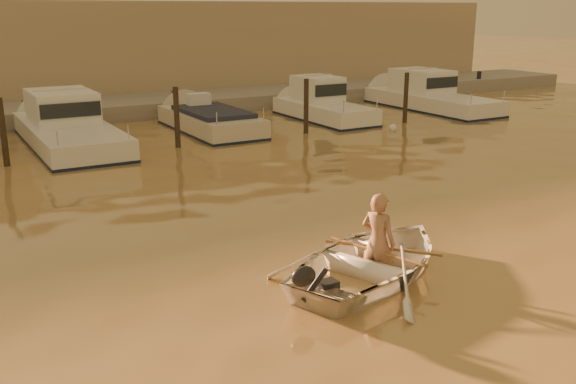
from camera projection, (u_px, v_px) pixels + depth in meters
ground_plane at (505, 306)px, 9.98m from camera, size 160.00×160.00×0.00m
dinghy at (375, 259)px, 11.06m from camera, size 4.67×4.09×0.81m
person at (378, 242)px, 11.06m from camera, size 0.64×0.75×1.75m
outboard_motor at (327, 289)px, 9.91m from camera, size 0.98×0.72×0.70m
oar_port at (382, 248)px, 11.21m from camera, size 1.26×1.75×0.13m
oar_starboard at (376, 251)px, 11.06m from camera, size 0.54×2.06×0.13m
moored_boat_2 at (68, 127)px, 21.58m from camera, size 2.53×8.38×1.75m
moored_boat_3 at (210, 125)px, 24.17m from camera, size 2.21×6.32×0.95m
moored_boat_4 at (324, 105)px, 26.50m from camera, size 1.94×6.10×1.75m
moored_boat_5 at (431, 96)px, 29.30m from camera, size 2.35×7.86×1.75m
piling_1 at (4, 136)px, 18.59m from camera, size 0.18×0.18×2.20m
piling_2 at (177, 120)px, 21.13m from camera, size 0.18×0.18×2.20m
piling_3 at (306, 109)px, 23.53m from camera, size 0.18×0.18×2.20m
piling_4 at (406, 100)px, 25.78m from camera, size 0.18×0.18×2.20m
fender_c at (101, 159)px, 19.26m from camera, size 0.30×0.30×0.30m
fender_d at (242, 136)px, 22.81m from camera, size 0.30×0.30×0.30m
fender_e at (393, 128)px, 24.23m from camera, size 0.30×0.30×0.30m
quay at (119, 111)px, 27.85m from camera, size 52.00×4.00×1.00m
waterfront_building at (85, 52)px, 31.81m from camera, size 46.00×7.00×4.80m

